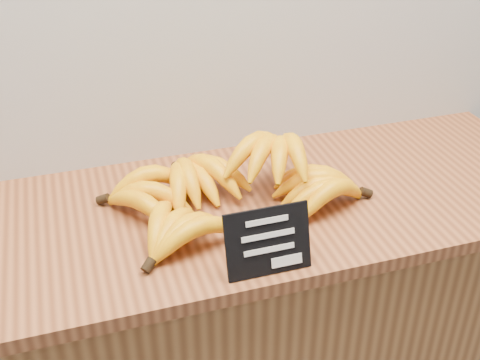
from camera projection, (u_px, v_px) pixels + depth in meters
The scene contains 4 objects.
counter at pixel (234, 359), 1.54m from camera, with size 1.52×0.50×0.90m, color #915C2E.
counter_top at pixel (233, 210), 1.30m from camera, with size 1.54×0.54×0.03m, color #96542E.
chalkboard_sign at pixel (268, 242), 1.08m from camera, with size 0.16×0.01×0.13m, color black.
banana_pile at pixel (229, 187), 1.27m from camera, with size 0.56×0.36×0.13m.
Camera 1 is at (-0.14, 1.72, 1.65)m, focal length 45.00 mm.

